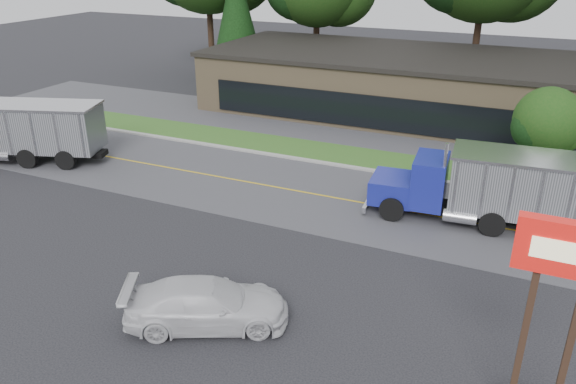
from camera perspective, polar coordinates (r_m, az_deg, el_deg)
name	(u,v)px	position (r m, az deg, el deg)	size (l,w,h in m)	color
ground	(224,285)	(20.97, -6.56, -9.42)	(140.00, 140.00, 0.00)	#35353B
road	(315,194)	(28.08, 2.77, -0.25)	(60.00, 8.00, 0.02)	slate
center_line	(315,194)	(28.08, 2.77, -0.25)	(60.00, 0.12, 0.01)	gold
curb	(343,167)	(31.73, 5.60, 2.56)	(60.00, 0.30, 0.12)	#9E9E99
grass_verge	(353,157)	(33.34, 6.62, 3.58)	(60.00, 3.40, 0.03)	#26591E
far_parking	(377,133)	(37.88, 9.02, 5.93)	(60.00, 7.00, 0.02)	slate
strip_mall	(429,87)	(42.60, 14.09, 10.30)	(32.00, 12.00, 4.00)	#8E7857
bilo_sign	(540,366)	(15.60, 24.26, -15.81)	(2.20, 1.90, 5.95)	#6B6054
evergreen_left	(236,13)	(51.84, -5.26, 17.67)	(4.79, 4.79, 10.90)	#382619
tree_verge	(548,124)	(31.04, 24.95, 6.27)	(3.59, 3.37, 5.11)	#382619
dump_truck_red	(20,130)	(35.39, -25.54, 5.68)	(10.81, 5.73, 3.36)	black
dump_truck_blue	(481,185)	(25.97, 19.03, 0.68)	(8.75, 3.29, 3.36)	black
rally_car	(207,304)	(18.74, -8.24, -11.16)	(2.15, 5.30, 1.54)	silver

